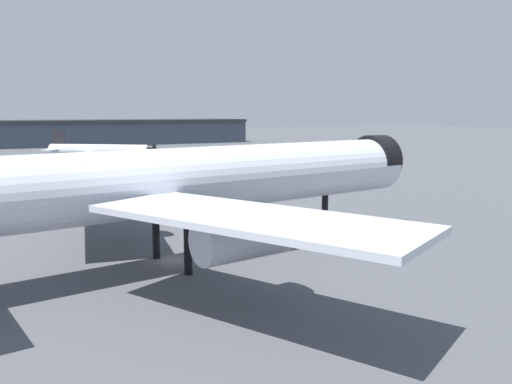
% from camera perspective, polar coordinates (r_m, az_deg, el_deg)
% --- Properties ---
extents(ground, '(900.00, 900.00, 0.00)m').
position_cam_1_polar(ground, '(57.68, -8.84, -7.31)').
color(ground, '#4C4F54').
extents(airliner_near_gate, '(66.83, 60.15, 19.65)m').
position_cam_1_polar(airliner_near_gate, '(55.00, -6.95, 1.18)').
color(airliner_near_gate, silver).
rests_on(airliner_near_gate, ground).
extents(airliner_far_taxiway, '(31.64, 28.17, 10.78)m').
position_cam_1_polar(airliner_far_taxiway, '(156.74, -16.46, 4.29)').
color(airliner_far_taxiway, silver).
rests_on(airliner_far_taxiway, ground).
extents(terminal_building, '(216.13, 37.44, 19.98)m').
position_cam_1_polar(terminal_building, '(264.17, -24.33, 5.84)').
color(terminal_building, '#3D4756').
rests_on(terminal_building, ground).
extents(baggage_tug_wing, '(3.50, 3.31, 1.85)m').
position_cam_1_polar(baggage_tug_wing, '(95.98, -11.62, -0.38)').
color(baggage_tug_wing, black).
rests_on(baggage_tug_wing, ground).
extents(baggage_cart_trailing, '(2.75, 2.87, 1.82)m').
position_cam_1_polar(baggage_cart_trailing, '(92.96, 0.88, -0.49)').
color(baggage_cart_trailing, black).
rests_on(baggage_cart_trailing, ground).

